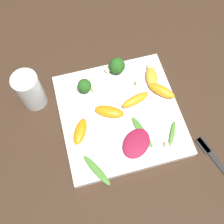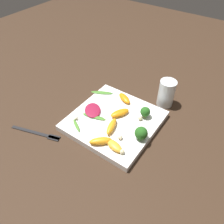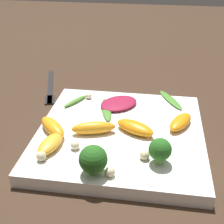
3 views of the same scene
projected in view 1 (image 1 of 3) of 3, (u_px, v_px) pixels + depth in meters
name	position (u px, v px, depth m)	size (l,w,h in m)	color
ground_plane	(120.00, 117.00, 0.65)	(2.40, 2.40, 0.00)	#382619
plate	(120.00, 115.00, 0.64)	(0.29, 0.29, 0.02)	white
drinking_glass	(30.00, 91.00, 0.63)	(0.06, 0.06, 0.10)	white
fork	(218.00, 163.00, 0.60)	(0.07, 0.18, 0.01)	#262628
radicchio_leaf_0	(136.00, 143.00, 0.60)	(0.10, 0.09, 0.01)	maroon
orange_segment_0	(162.00, 91.00, 0.65)	(0.07, 0.07, 0.02)	orange
orange_segment_1	(80.00, 131.00, 0.61)	(0.05, 0.07, 0.02)	orange
orange_segment_2	(136.00, 100.00, 0.64)	(0.08, 0.04, 0.02)	orange
orange_segment_3	(109.00, 112.00, 0.62)	(0.08, 0.06, 0.02)	orange
orange_segment_4	(152.00, 77.00, 0.66)	(0.04, 0.06, 0.02)	#FCAD33
broccoli_floret_0	(84.00, 86.00, 0.64)	(0.03, 0.03, 0.04)	#84AD5B
broccoli_floret_1	(117.00, 66.00, 0.66)	(0.04, 0.04, 0.04)	#84AD5B
arugula_sprig_0	(97.00, 170.00, 0.58)	(0.06, 0.08, 0.00)	#47842D
arugula_sprig_1	(172.00, 133.00, 0.61)	(0.04, 0.06, 0.01)	#518E33
arugula_sprig_2	(142.00, 132.00, 0.61)	(0.04, 0.09, 0.01)	#47842D
macadamia_nut_0	(166.00, 144.00, 0.60)	(0.01, 0.01, 0.01)	beige
macadamia_nut_1	(138.00, 82.00, 0.66)	(0.01, 0.01, 0.01)	beige
macadamia_nut_2	(108.00, 70.00, 0.68)	(0.01, 0.01, 0.01)	beige
macadamia_nut_3	(94.00, 89.00, 0.65)	(0.02, 0.02, 0.02)	beige
macadamia_nut_4	(149.00, 67.00, 0.68)	(0.02, 0.02, 0.02)	beige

